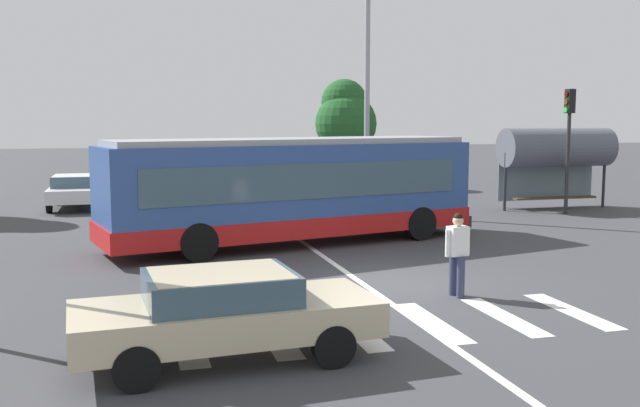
{
  "coord_description": "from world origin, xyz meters",
  "views": [
    {
      "loc": [
        -5.41,
        -14.43,
        3.59
      ],
      "look_at": [
        -0.34,
        4.22,
        1.3
      ],
      "focal_mm": 39.86,
      "sensor_mm": 36.0,
      "label": 1
    }
  ],
  "objects_px": {
    "background_tree_right": "(345,118)",
    "bus_stop_shelter": "(556,149)",
    "parked_car_champagne": "(390,182)",
    "pedestrian_crossing_street": "(457,250)",
    "parked_car_red": "(273,184)",
    "parked_car_teal": "(140,187)",
    "city_transit_bus": "(293,190)",
    "traffic_light_far_corner": "(569,131)",
    "twin_arm_street_lamp": "(367,49)",
    "parked_car_charcoal": "(330,183)",
    "foreground_sedan": "(225,310)",
    "parked_car_black": "(208,186)",
    "parked_car_white": "(74,189)"
  },
  "relations": [
    {
      "from": "background_tree_right",
      "to": "bus_stop_shelter",
      "type": "bearing_deg",
      "value": -64.88
    },
    {
      "from": "parked_car_champagne",
      "to": "background_tree_right",
      "type": "distance_m",
      "value": 6.86
    },
    {
      "from": "pedestrian_crossing_street",
      "to": "bus_stop_shelter",
      "type": "bearing_deg",
      "value": 49.73
    },
    {
      "from": "parked_car_red",
      "to": "parked_car_champagne",
      "type": "relative_size",
      "value": 1.02
    },
    {
      "from": "parked_car_teal",
      "to": "bus_stop_shelter",
      "type": "relative_size",
      "value": 0.98
    },
    {
      "from": "city_transit_bus",
      "to": "traffic_light_far_corner",
      "type": "relative_size",
      "value": 2.39
    },
    {
      "from": "parked_car_teal",
      "to": "twin_arm_street_lamp",
      "type": "distance_m",
      "value": 11.13
    },
    {
      "from": "bus_stop_shelter",
      "to": "background_tree_right",
      "type": "bearing_deg",
      "value": 115.12
    },
    {
      "from": "pedestrian_crossing_street",
      "to": "parked_car_charcoal",
      "type": "height_order",
      "value": "pedestrian_crossing_street"
    },
    {
      "from": "parked_car_charcoal",
      "to": "parked_car_teal",
      "type": "bearing_deg",
      "value": -179.79
    },
    {
      "from": "parked_car_charcoal",
      "to": "traffic_light_far_corner",
      "type": "bearing_deg",
      "value": -43.98
    },
    {
      "from": "foreground_sedan",
      "to": "bus_stop_shelter",
      "type": "xyz_separation_m",
      "value": [
        15.28,
        14.67,
        1.65
      ]
    },
    {
      "from": "parked_car_black",
      "to": "parked_car_white",
      "type": "bearing_deg",
      "value": -178.77
    },
    {
      "from": "parked_car_red",
      "to": "parked_car_teal",
      "type": "bearing_deg",
      "value": -179.75
    },
    {
      "from": "city_transit_bus",
      "to": "parked_car_red",
      "type": "distance_m",
      "value": 10.9
    },
    {
      "from": "parked_car_black",
      "to": "parked_car_champagne",
      "type": "height_order",
      "value": "same"
    },
    {
      "from": "parked_car_white",
      "to": "pedestrian_crossing_street",
      "type": "bearing_deg",
      "value": -63.91
    },
    {
      "from": "bus_stop_shelter",
      "to": "parked_car_red",
      "type": "bearing_deg",
      "value": 151.93
    },
    {
      "from": "pedestrian_crossing_street",
      "to": "traffic_light_far_corner",
      "type": "bearing_deg",
      "value": 47.38
    },
    {
      "from": "parked_car_white",
      "to": "twin_arm_street_lamp",
      "type": "relative_size",
      "value": 0.44
    },
    {
      "from": "pedestrian_crossing_street",
      "to": "bus_stop_shelter",
      "type": "xyz_separation_m",
      "value": [
        10.21,
        12.05,
        1.45
      ]
    },
    {
      "from": "bus_stop_shelter",
      "to": "parked_car_champagne",
      "type": "bearing_deg",
      "value": 134.65
    },
    {
      "from": "parked_car_white",
      "to": "parked_car_red",
      "type": "relative_size",
      "value": 0.98
    },
    {
      "from": "parked_car_charcoal",
      "to": "city_transit_bus",
      "type": "bearing_deg",
      "value": -111.25
    },
    {
      "from": "foreground_sedan",
      "to": "parked_car_white",
      "type": "xyz_separation_m",
      "value": [
        -3.47,
        20.06,
        0.0
      ]
    },
    {
      "from": "parked_car_white",
      "to": "parked_car_charcoal",
      "type": "bearing_deg",
      "value": 0.99
    },
    {
      "from": "parked_car_teal",
      "to": "parked_car_red",
      "type": "bearing_deg",
      "value": 0.25
    },
    {
      "from": "parked_car_charcoal",
      "to": "parked_car_champagne",
      "type": "xyz_separation_m",
      "value": [
        2.74,
        -0.41,
        0.0
      ]
    },
    {
      "from": "parked_car_red",
      "to": "background_tree_right",
      "type": "distance_m",
      "value": 8.27
    },
    {
      "from": "traffic_light_far_corner",
      "to": "background_tree_right",
      "type": "distance_m",
      "value": 13.76
    },
    {
      "from": "pedestrian_crossing_street",
      "to": "background_tree_right",
      "type": "bearing_deg",
      "value": 78.24
    },
    {
      "from": "pedestrian_crossing_street",
      "to": "parked_car_charcoal",
      "type": "bearing_deg",
      "value": 82.39
    },
    {
      "from": "twin_arm_street_lamp",
      "to": "background_tree_right",
      "type": "distance_m",
      "value": 11.57
    },
    {
      "from": "foreground_sedan",
      "to": "parked_car_white",
      "type": "height_order",
      "value": "same"
    },
    {
      "from": "traffic_light_far_corner",
      "to": "bus_stop_shelter",
      "type": "xyz_separation_m",
      "value": [
        0.51,
        1.5,
        -0.75
      ]
    },
    {
      "from": "city_transit_bus",
      "to": "bus_stop_shelter",
      "type": "height_order",
      "value": "bus_stop_shelter"
    },
    {
      "from": "parked_car_red",
      "to": "parked_car_charcoal",
      "type": "distance_m",
      "value": 2.61
    },
    {
      "from": "bus_stop_shelter",
      "to": "city_transit_bus",
      "type": "bearing_deg",
      "value": -156.71
    },
    {
      "from": "pedestrian_crossing_street",
      "to": "background_tree_right",
      "type": "height_order",
      "value": "background_tree_right"
    },
    {
      "from": "parked_car_charcoal",
      "to": "parked_car_champagne",
      "type": "height_order",
      "value": "same"
    },
    {
      "from": "foreground_sedan",
      "to": "traffic_light_far_corner",
      "type": "xyz_separation_m",
      "value": [
        14.77,
        13.17,
        2.41
      ]
    },
    {
      "from": "city_transit_bus",
      "to": "parked_car_champagne",
      "type": "xyz_separation_m",
      "value": [
        6.93,
        10.35,
        -0.82
      ]
    },
    {
      "from": "parked_car_champagne",
      "to": "foreground_sedan",
      "type": "bearing_deg",
      "value": -117.14
    },
    {
      "from": "parked_car_charcoal",
      "to": "twin_arm_street_lamp",
      "type": "distance_m",
      "value": 7.52
    },
    {
      "from": "parked_car_black",
      "to": "pedestrian_crossing_street",
      "type": "bearing_deg",
      "value": -80.04
    },
    {
      "from": "pedestrian_crossing_street",
      "to": "foreground_sedan",
      "type": "bearing_deg",
      "value": -152.65
    },
    {
      "from": "parked_car_black",
      "to": "bus_stop_shelter",
      "type": "xyz_separation_m",
      "value": [
        13.29,
        -5.51,
        1.65
      ]
    },
    {
      "from": "city_transit_bus",
      "to": "parked_car_champagne",
      "type": "height_order",
      "value": "city_transit_bus"
    },
    {
      "from": "parked_car_black",
      "to": "bus_stop_shelter",
      "type": "distance_m",
      "value": 14.48
    },
    {
      "from": "bus_stop_shelter",
      "to": "background_tree_right",
      "type": "distance_m",
      "value": 12.62
    }
  ]
}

